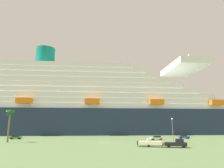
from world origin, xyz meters
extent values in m
plane|color=#567042|center=(0.00, 30.00, 0.00)|extent=(600.00, 600.00, 0.00)
cube|color=#1E2D4C|center=(-10.13, 60.29, 7.45)|extent=(210.84, 51.66, 14.90)
cube|color=white|center=(-10.13, 60.29, 16.42)|extent=(185.66, 46.81, 3.05)
cube|color=white|center=(-14.29, 59.94, 19.48)|extent=(177.17, 45.73, 3.05)
cube|color=white|center=(-18.45, 59.58, 22.53)|extent=(166.21, 44.52, 3.05)
cube|color=white|center=(-22.61, 59.22, 25.58)|extent=(154.77, 42.89, 3.05)
cube|color=white|center=(-26.77, 58.86, 28.64)|extent=(145.46, 41.28, 3.05)
cube|color=white|center=(-30.92, 58.50, 31.69)|extent=(136.36, 40.24, 3.05)
cube|color=white|center=(-35.08, 58.15, 34.74)|extent=(128.75, 39.11, 3.05)
cube|color=white|center=(-39.24, 57.79, 37.80)|extent=(124.70, 38.06, 3.05)
cube|color=white|center=(-43.40, 57.43, 40.85)|extent=(116.55, 36.88, 3.05)
cube|color=white|center=(52.25, 65.66, 44.38)|extent=(23.99, 38.94, 4.00)
cylinder|color=#0C7266|center=(-41.32, 57.61, 48.71)|extent=(13.20, 13.20, 12.66)
cylinder|color=silver|center=(56.41, 66.02, 48.38)|extent=(0.80, 0.80, 12.00)
cube|color=orange|center=(-45.01, 39.60, 18.56)|extent=(8.24, 3.87, 2.80)
cube|color=orange|center=(-8.62, 42.73, 18.56)|extent=(8.24, 3.87, 2.80)
cube|color=orange|center=(27.77, 45.86, 18.56)|extent=(8.24, 3.87, 2.80)
cube|color=orange|center=(64.16, 48.99, 18.56)|extent=(8.24, 3.87, 2.80)
cube|color=black|center=(18.70, -14.48, 0.85)|extent=(5.91, 3.24, 0.90)
cube|color=black|center=(19.69, -14.71, 1.75)|extent=(2.39, 2.26, 0.90)
cube|color=#26333F|center=(20.34, -14.87, 1.66)|extent=(0.49, 1.66, 0.63)
cylinder|color=black|center=(20.84, -13.96, 0.40)|extent=(0.84, 0.46, 0.80)
cylinder|color=black|center=(20.38, -15.91, 0.40)|extent=(0.84, 0.46, 0.80)
cylinder|color=black|center=(17.19, -13.09, 0.40)|extent=(0.84, 0.46, 0.80)
cylinder|color=black|center=(16.73, -15.04, 0.40)|extent=(0.84, 0.46, 0.80)
cube|color=#595960|center=(12.30, -12.96, 0.47)|extent=(7.07, 3.29, 0.16)
cube|color=#595960|center=(16.24, -13.89, 0.47)|extent=(2.21, 0.64, 0.10)
cylinder|color=black|center=(12.22, -11.94, 0.32)|extent=(0.67, 0.36, 0.64)
cylinder|color=black|center=(11.77, -13.83, 0.32)|extent=(0.67, 0.36, 0.64)
cube|color=beige|center=(12.30, -12.96, 1.00)|extent=(6.51, 3.34, 0.90)
cone|color=beige|center=(15.72, -13.77, 1.00)|extent=(1.57, 1.98, 1.75)
cube|color=silver|center=(11.69, -12.81, 1.80)|extent=(1.01, 1.16, 0.70)
cube|color=black|center=(9.07, -12.19, 1.00)|extent=(0.47, 0.57, 1.10)
cylinder|color=brown|center=(-33.06, 1.37, 4.83)|extent=(0.54, 0.54, 9.66)
cone|color=#1E6628|center=(-32.67, 1.32, 9.76)|extent=(1.04, 2.88, 1.81)
cone|color=#1E6628|center=(-32.81, 1.68, 9.76)|extent=(2.43, 2.20, 2.32)
cone|color=#1E6628|center=(-32.95, 1.76, 9.76)|extent=(2.69, 1.42, 2.30)
cone|color=#1E6628|center=(-33.29, 1.70, 9.76)|extent=(2.66, 2.13, 2.02)
cone|color=#1E6628|center=(-33.45, 1.49, 9.76)|extent=(1.45, 2.86, 1.96)
cone|color=#1E6628|center=(-33.45, 1.28, 9.76)|extent=(1.30, 2.85, 1.99)
cone|color=#1E6628|center=(-33.27, 1.03, 9.76)|extent=(2.60, 1.91, 2.30)
cone|color=#1E6628|center=(-33.05, 0.97, 9.76)|extent=(2.85, 0.79, 1.74)
cone|color=#1E6628|center=(-32.76, 1.11, 9.76)|extent=(2.33, 2.52, 2.05)
sphere|color=#1E6628|center=(-33.06, 1.37, 9.66)|extent=(1.10, 1.10, 1.10)
cylinder|color=slate|center=(21.85, -2.00, 3.74)|extent=(0.20, 0.20, 7.48)
sphere|color=#F9F2CC|center=(21.85, -2.00, 7.73)|extent=(0.56, 0.56, 0.56)
cube|color=#2D723F|center=(-37.33, 16.76, 0.68)|extent=(4.71, 2.35, 0.70)
cube|color=#1E232D|center=(-37.55, 16.73, 1.31)|extent=(2.72, 1.92, 0.55)
cylinder|color=black|center=(-35.96, 17.83, 0.33)|extent=(0.68, 0.30, 0.66)
cylinder|color=black|center=(-35.73, 16.07, 0.33)|extent=(0.68, 0.30, 0.66)
cylinder|color=black|center=(-38.92, 17.45, 0.33)|extent=(0.68, 0.30, 0.66)
cylinder|color=black|center=(-38.69, 15.68, 0.33)|extent=(0.68, 0.30, 0.66)
cube|color=white|center=(19.40, 11.62, 0.68)|extent=(4.90, 2.39, 0.70)
cube|color=#1E232D|center=(19.63, 11.65, 1.31)|extent=(2.81, 1.98, 0.55)
cylinder|color=black|center=(17.95, 10.52, 0.33)|extent=(0.68, 0.29, 0.66)
cylinder|color=black|center=(17.74, 12.40, 0.33)|extent=(0.68, 0.29, 0.66)
cylinder|color=black|center=(21.05, 10.85, 0.33)|extent=(0.68, 0.29, 0.66)
cylinder|color=black|center=(20.85, 12.73, 0.33)|extent=(0.68, 0.29, 0.66)
cube|color=#264C99|center=(32.74, 18.97, 0.68)|extent=(4.39, 1.77, 0.70)
cube|color=#1E232D|center=(32.52, 18.97, 1.31)|extent=(2.46, 1.59, 0.55)
cylinder|color=black|center=(34.18, 19.85, 0.33)|extent=(0.66, 0.22, 0.66)
cylinder|color=black|center=(34.19, 18.10, 0.33)|extent=(0.66, 0.22, 0.66)
cylinder|color=black|center=(31.29, 19.84, 0.33)|extent=(0.66, 0.22, 0.66)
cylinder|color=black|center=(31.30, 18.09, 0.33)|extent=(0.66, 0.22, 0.66)
camera|label=1|loc=(1.72, -69.64, 5.86)|focal=32.63mm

